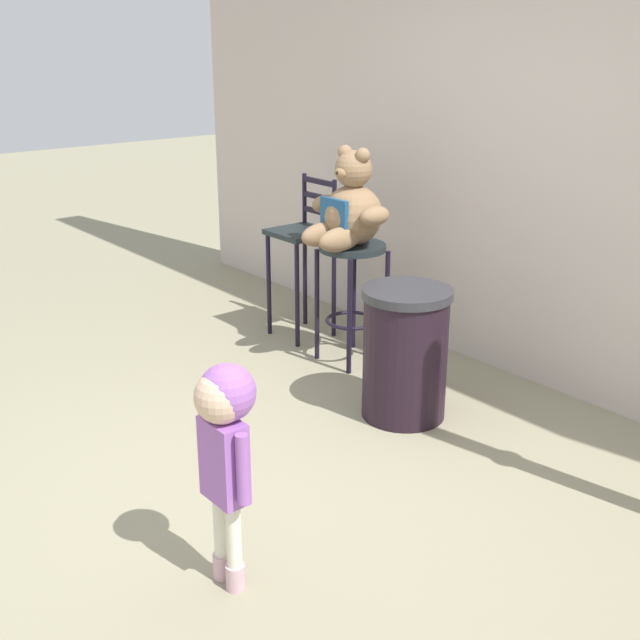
{
  "coord_description": "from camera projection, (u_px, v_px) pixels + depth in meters",
  "views": [
    {
      "loc": [
        2.86,
        -1.95,
        2.08
      ],
      "look_at": [
        -0.16,
        0.54,
        0.67
      ],
      "focal_mm": 45.53,
      "sensor_mm": 36.0,
      "label": 1
    }
  ],
  "objects": [
    {
      "name": "bar_stool_with_teddy",
      "position": [
        352.0,
        277.0,
        5.23
      ],
      "size": [
        0.43,
        0.43,
        0.79
      ],
      "color": "black",
      "rests_on": "ground_plane"
    },
    {
      "name": "trash_bin",
      "position": [
        405.0,
        353.0,
        4.51
      ],
      "size": [
        0.5,
        0.5,
        0.75
      ],
      "color": "black",
      "rests_on": "ground_plane"
    },
    {
      "name": "building_wall",
      "position": [
        563.0,
        51.0,
        4.59
      ],
      "size": [
        6.94,
        0.3,
        3.93
      ],
      "primitive_type": "cube",
      "color": "beige",
      "rests_on": "ground_plane"
    },
    {
      "name": "child_walking",
      "position": [
        225.0,
        430.0,
        3.01
      ],
      "size": [
        0.3,
        0.24,
        0.93
      ],
      "rotation": [
        0.0,
        0.0,
        -2.35
      ],
      "color": "#C9A0AC",
      "rests_on": "ground_plane"
    },
    {
      "name": "ground_plane",
      "position": [
        256.0,
        482.0,
        3.95
      ],
      "size": [
        24.0,
        24.0,
        0.0
      ],
      "primitive_type": "plane",
      "color": "gray"
    },
    {
      "name": "bar_chair_empty",
      "position": [
        304.0,
        244.0,
        5.66
      ],
      "size": [
        0.39,
        0.39,
        1.12
      ],
      "color": "black",
      "rests_on": "ground_plane"
    },
    {
      "name": "teddy_bear",
      "position": [
        349.0,
        210.0,
        5.06
      ],
      "size": [
        0.59,
        0.53,
        0.62
      ],
      "color": "#87694A",
      "rests_on": "bar_stool_with_teddy"
    }
  ]
}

